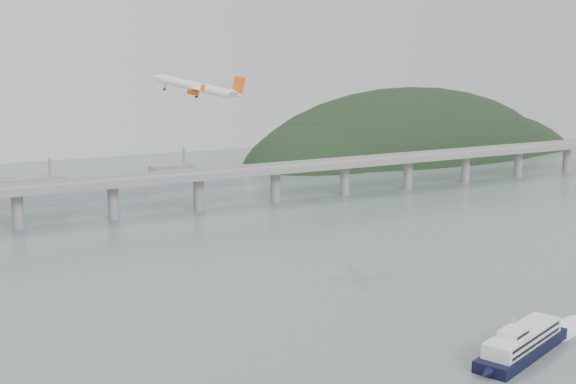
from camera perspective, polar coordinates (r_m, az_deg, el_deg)
ground at (r=267.88m, az=5.70°, el=-9.49°), size 900.00×900.00×0.00m
bridge at (r=437.67m, az=-9.24°, el=0.65°), size 800.00×22.00×23.90m
headland at (r=697.24m, az=9.78°, el=1.19°), size 365.00×155.00×156.00m
ferry at (r=247.94m, az=16.97°, el=-10.67°), size 69.71×32.09×13.72m
airliner at (r=304.92m, az=-6.66°, el=7.70°), size 34.76×32.62×11.20m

